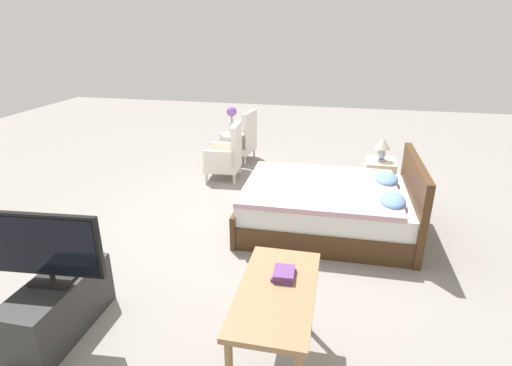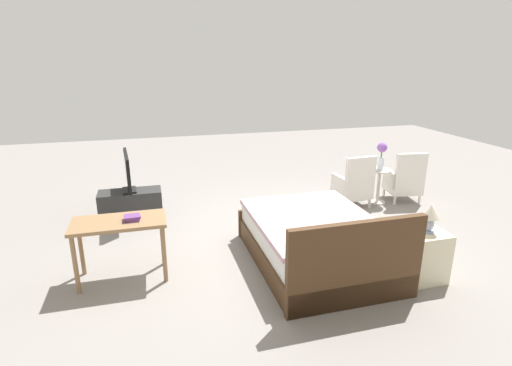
{
  "view_description": "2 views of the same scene",
  "coord_description": "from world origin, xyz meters",
  "px_view_note": "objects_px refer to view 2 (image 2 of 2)",
  "views": [
    {
      "loc": [
        4.4,
        1.02,
        2.4
      ],
      "look_at": [
        0.16,
        0.11,
        0.66
      ],
      "focal_mm": 28.0,
      "sensor_mm": 36.0,
      "label": 1
    },
    {
      "loc": [
        1.77,
        5.11,
        2.49
      ],
      "look_at": [
        0.4,
        0.03,
        0.82
      ],
      "focal_mm": 28.0,
      "sensor_mm": 36.0,
      "label": 2
    }
  ],
  "objects_px": {
    "bed": "(317,242)",
    "tv_stand": "(131,205)",
    "side_table": "(379,182)",
    "nightstand": "(425,256)",
    "armchair_by_window_left": "(405,181)",
    "vanity_desk": "(119,229)",
    "flower_vase": "(382,153)",
    "table_lamp": "(430,215)",
    "book_stack": "(132,218)",
    "armchair_by_window_right": "(354,186)",
    "tv_flatscreen": "(127,172)"
  },
  "relations": [
    {
      "from": "bed",
      "to": "tv_stand",
      "type": "xyz_separation_m",
      "value": [
        2.28,
        -2.09,
        -0.06
      ]
    },
    {
      "from": "side_table",
      "to": "nightstand",
      "type": "height_order",
      "value": "side_table"
    },
    {
      "from": "armchair_by_window_left",
      "to": "nightstand",
      "type": "distance_m",
      "value": 2.75
    },
    {
      "from": "vanity_desk",
      "to": "flower_vase",
      "type": "bearing_deg",
      "value": -160.85
    },
    {
      "from": "bed",
      "to": "tv_stand",
      "type": "relative_size",
      "value": 2.16
    },
    {
      "from": "side_table",
      "to": "table_lamp",
      "type": "distance_m",
      "value": 2.6
    },
    {
      "from": "table_lamp",
      "to": "armchair_by_window_left",
      "type": "bearing_deg",
      "value": -119.94
    },
    {
      "from": "book_stack",
      "to": "armchair_by_window_right",
      "type": "bearing_deg",
      "value": -157.76
    },
    {
      "from": "armchair_by_window_right",
      "to": "vanity_desk",
      "type": "relative_size",
      "value": 0.88
    },
    {
      "from": "armchair_by_window_left",
      "to": "flower_vase",
      "type": "bearing_deg",
      "value": -3.63
    },
    {
      "from": "side_table",
      "to": "tv_stand",
      "type": "bearing_deg",
      "value": -4.46
    },
    {
      "from": "bed",
      "to": "tv_stand",
      "type": "distance_m",
      "value": 3.09
    },
    {
      "from": "table_lamp",
      "to": "vanity_desk",
      "type": "relative_size",
      "value": 0.32
    },
    {
      "from": "vanity_desk",
      "to": "tv_stand",
      "type": "bearing_deg",
      "value": -91.39
    },
    {
      "from": "side_table",
      "to": "tv_stand",
      "type": "relative_size",
      "value": 0.64
    },
    {
      "from": "nightstand",
      "to": "tv_flatscreen",
      "type": "height_order",
      "value": "tv_flatscreen"
    },
    {
      "from": "side_table",
      "to": "vanity_desk",
      "type": "distance_m",
      "value": 4.51
    },
    {
      "from": "nightstand",
      "to": "table_lamp",
      "type": "xyz_separation_m",
      "value": [
        -0.0,
        0.0,
        0.51
      ]
    },
    {
      "from": "bed",
      "to": "flower_vase",
      "type": "relative_size",
      "value": 4.34
    },
    {
      "from": "bed",
      "to": "nightstand",
      "type": "xyz_separation_m",
      "value": [
        -1.06,
        0.65,
        -0.0
      ]
    },
    {
      "from": "table_lamp",
      "to": "book_stack",
      "type": "distance_m",
      "value": 3.36
    },
    {
      "from": "tv_flatscreen",
      "to": "book_stack",
      "type": "height_order",
      "value": "tv_flatscreen"
    },
    {
      "from": "flower_vase",
      "to": "table_lamp",
      "type": "bearing_deg",
      "value": 70.12
    },
    {
      "from": "armchair_by_window_left",
      "to": "vanity_desk",
      "type": "bearing_deg",
      "value": 16.91
    },
    {
      "from": "bed",
      "to": "armchair_by_window_left",
      "type": "bearing_deg",
      "value": -144.52
    },
    {
      "from": "flower_vase",
      "to": "table_lamp",
      "type": "relative_size",
      "value": 1.45
    },
    {
      "from": "tv_stand",
      "to": "tv_flatscreen",
      "type": "xyz_separation_m",
      "value": [
        0.0,
        0.0,
        0.56
      ]
    },
    {
      "from": "armchair_by_window_left",
      "to": "armchair_by_window_right",
      "type": "xyz_separation_m",
      "value": [
        1.0,
        0.0,
        0.0
      ]
    },
    {
      "from": "armchair_by_window_left",
      "to": "table_lamp",
      "type": "relative_size",
      "value": 2.79
    },
    {
      "from": "armchair_by_window_left",
      "to": "tv_flatscreen",
      "type": "height_order",
      "value": "tv_flatscreen"
    },
    {
      "from": "nightstand",
      "to": "vanity_desk",
      "type": "distance_m",
      "value": 3.52
    },
    {
      "from": "flower_vase",
      "to": "book_stack",
      "type": "height_order",
      "value": "flower_vase"
    },
    {
      "from": "table_lamp",
      "to": "tv_stand",
      "type": "height_order",
      "value": "table_lamp"
    },
    {
      "from": "table_lamp",
      "to": "vanity_desk",
      "type": "xyz_separation_m",
      "value": [
        3.38,
        -0.94,
        -0.19
      ]
    },
    {
      "from": "vanity_desk",
      "to": "bed",
      "type": "bearing_deg",
      "value": 172.93
    },
    {
      "from": "nightstand",
      "to": "tv_flatscreen",
      "type": "relative_size",
      "value": 0.66
    },
    {
      "from": "armchair_by_window_left",
      "to": "side_table",
      "type": "height_order",
      "value": "armchair_by_window_left"
    },
    {
      "from": "tv_flatscreen",
      "to": "bed",
      "type": "bearing_deg",
      "value": 137.45
    },
    {
      "from": "table_lamp",
      "to": "tv_stand",
      "type": "xyz_separation_m",
      "value": [
        3.34,
        -2.74,
        -0.57
      ]
    },
    {
      "from": "flower_vase",
      "to": "tv_flatscreen",
      "type": "height_order",
      "value": "flower_vase"
    },
    {
      "from": "armchair_by_window_right",
      "to": "table_lamp",
      "type": "bearing_deg",
      "value": 81.19
    },
    {
      "from": "nightstand",
      "to": "vanity_desk",
      "type": "bearing_deg",
      "value": -15.49
    },
    {
      "from": "table_lamp",
      "to": "tv_flatscreen",
      "type": "height_order",
      "value": "tv_flatscreen"
    },
    {
      "from": "bed",
      "to": "tv_flatscreen",
      "type": "height_order",
      "value": "tv_flatscreen"
    },
    {
      "from": "bed",
      "to": "vanity_desk",
      "type": "xyz_separation_m",
      "value": [
        2.32,
        -0.29,
        0.32
      ]
    },
    {
      "from": "tv_flatscreen",
      "to": "book_stack",
      "type": "xyz_separation_m",
      "value": [
        -0.11,
        1.83,
        -0.05
      ]
    },
    {
      "from": "armchair_by_window_right",
      "to": "table_lamp",
      "type": "distance_m",
      "value": 2.45
    },
    {
      "from": "nightstand",
      "to": "book_stack",
      "type": "height_order",
      "value": "book_stack"
    },
    {
      "from": "flower_vase",
      "to": "table_lamp",
      "type": "distance_m",
      "value": 2.57
    },
    {
      "from": "nightstand",
      "to": "tv_stand",
      "type": "relative_size",
      "value": 0.62
    }
  ]
}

